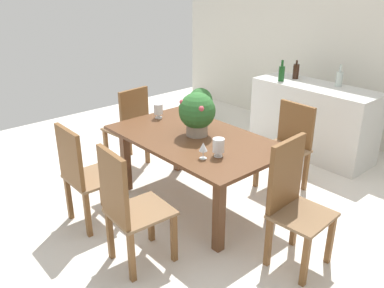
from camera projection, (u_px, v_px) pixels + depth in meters
ground_plane at (211, 195)px, 4.39m from camera, size 7.04×7.04×0.00m
back_wall at (351, 47)px, 5.46m from camera, size 6.40×0.10×2.60m
dining_table at (195, 147)px, 3.99m from camera, size 1.73×1.03×0.74m
chair_far_right at (289, 142)px, 4.39m from camera, size 0.48×0.43×0.95m
chair_foot_end at (293, 198)px, 3.20m from camera, size 0.44×0.48×1.06m
chair_head_end at (130, 124)px, 4.85m from camera, size 0.47×0.48×1.00m
chair_near_left at (82, 172)px, 3.67m from camera, size 0.47×0.44×1.00m
chair_near_right at (128, 205)px, 3.13m from camera, size 0.45×0.50×1.04m
flower_centerpiece at (197, 113)px, 3.91m from camera, size 0.36×0.36×0.43m
crystal_vase_left at (218, 146)px, 3.50m from camera, size 0.10×0.10×0.17m
crystal_vase_center_near at (158, 110)px, 4.43m from camera, size 0.10×0.10×0.16m
wine_glass at (203, 147)px, 3.45m from camera, size 0.07×0.07×0.15m
kitchen_counter at (312, 120)px, 5.26m from camera, size 1.59×0.60×0.92m
wine_bottle_amber at (296, 71)px, 5.35m from camera, size 0.08×0.08×0.24m
wine_bottle_dark at (282, 73)px, 5.23m from camera, size 0.08×0.08×0.27m
wine_bottle_green at (339, 78)px, 5.00m from camera, size 0.08×0.08×0.27m
potted_plant_floor at (200, 102)px, 6.55m from camera, size 0.40×0.40×0.52m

